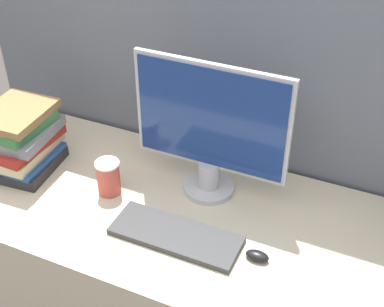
# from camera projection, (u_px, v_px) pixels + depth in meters

# --- Properties ---
(cubicle_panel_rear) EXTENTS (2.04, 0.04, 1.69)m
(cubicle_panel_rear) POSITION_uv_depth(u_px,v_px,m) (228.00, 125.00, 2.00)
(cubicle_panel_rear) COLOR slate
(cubicle_panel_rear) RESTS_ON ground_plane
(desk) EXTENTS (1.64, 0.72, 0.73)m
(desk) POSITION_uv_depth(u_px,v_px,m) (185.00, 286.00, 1.99)
(desk) COLOR beige
(desk) RESTS_ON ground_plane
(monitor) EXTENTS (0.53, 0.18, 0.48)m
(monitor) POSITION_uv_depth(u_px,v_px,m) (210.00, 131.00, 1.73)
(monitor) COLOR #B7B7BC
(monitor) RESTS_ON desk
(keyboard) EXTENTS (0.41, 0.15, 0.02)m
(keyboard) POSITION_uv_depth(u_px,v_px,m) (176.00, 235.00, 1.67)
(keyboard) COLOR #333333
(keyboard) RESTS_ON desk
(mouse) EXTENTS (0.07, 0.04, 0.03)m
(mouse) POSITION_uv_depth(u_px,v_px,m) (257.00, 256.00, 1.60)
(mouse) COLOR black
(mouse) RESTS_ON desk
(coffee_cup) EXTENTS (0.08, 0.08, 0.13)m
(coffee_cup) POSITION_uv_depth(u_px,v_px,m) (108.00, 177.00, 1.83)
(coffee_cup) COLOR #BF4C3F
(coffee_cup) RESTS_ON desk
(book_stack) EXTENTS (0.26, 0.29, 0.24)m
(book_stack) POSITION_uv_depth(u_px,v_px,m) (20.00, 140.00, 1.92)
(book_stack) COLOR #262628
(book_stack) RESTS_ON desk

